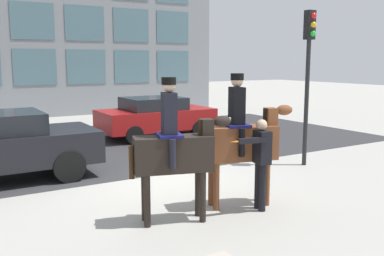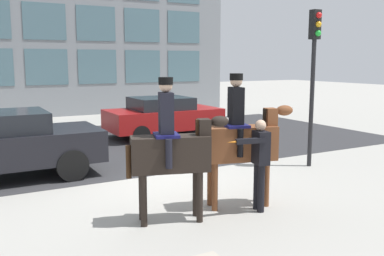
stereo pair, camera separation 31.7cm
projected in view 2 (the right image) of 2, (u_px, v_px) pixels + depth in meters
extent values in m
plane|color=#9E9B93|center=(157.00, 182.00, 9.70)|extent=(80.00, 80.00, 0.00)
cube|color=#2D2D30|center=(97.00, 146.00, 13.82)|extent=(19.65, 8.50, 0.01)
cube|color=slate|center=(47.00, 67.00, 20.45)|extent=(1.98, 0.02, 1.71)
cube|color=slate|center=(98.00, 67.00, 21.62)|extent=(1.98, 0.02, 1.71)
cube|color=slate|center=(143.00, 66.00, 22.79)|extent=(1.98, 0.02, 1.71)
cube|color=slate|center=(184.00, 66.00, 23.96)|extent=(1.98, 0.02, 1.71)
cube|color=slate|center=(45.00, 21.00, 20.12)|extent=(1.98, 0.02, 1.71)
cube|color=slate|center=(96.00, 23.00, 21.29)|extent=(1.98, 0.02, 1.71)
cube|color=slate|center=(142.00, 25.00, 22.46)|extent=(1.98, 0.02, 1.71)
cube|color=slate|center=(184.00, 27.00, 23.63)|extent=(1.98, 0.02, 1.71)
cube|color=black|center=(170.00, 154.00, 7.14)|extent=(1.38, 0.80, 0.60)
cylinder|color=black|center=(196.00, 192.00, 7.50)|extent=(0.11, 0.11, 0.87)
cylinder|color=black|center=(200.00, 197.00, 7.20)|extent=(0.11, 0.11, 0.87)
cylinder|color=black|center=(142.00, 195.00, 7.31)|extent=(0.11, 0.11, 0.87)
cylinder|color=black|center=(144.00, 201.00, 7.01)|extent=(0.11, 0.11, 0.87)
cube|color=black|center=(204.00, 133.00, 7.21)|extent=(0.26, 0.29, 0.48)
cube|color=#382314|center=(197.00, 132.00, 7.18)|extent=(0.06, 0.09, 0.43)
ellipsoid|color=black|center=(220.00, 121.00, 7.24)|extent=(0.36, 0.28, 0.19)
cube|color=silver|center=(225.00, 120.00, 7.25)|extent=(0.12, 0.08, 0.08)
cylinder|color=#382314|center=(129.00, 162.00, 7.02)|extent=(0.09, 0.09, 0.55)
cube|color=#14144C|center=(166.00, 135.00, 7.08)|extent=(0.51, 0.57, 0.05)
cube|color=black|center=(166.00, 113.00, 7.02)|extent=(0.30, 0.37, 0.68)
sphere|color=#D1A889|center=(166.00, 86.00, 6.95)|extent=(0.22, 0.22, 0.22)
cylinder|color=black|center=(166.00, 81.00, 6.94)|extent=(0.24, 0.24, 0.12)
cylinder|color=black|center=(164.00, 147.00, 7.38)|extent=(0.11, 0.11, 0.48)
cylinder|color=black|center=(169.00, 154.00, 6.86)|extent=(0.11, 0.11, 0.48)
cube|color=brown|center=(239.00, 143.00, 7.91)|extent=(1.47, 0.79, 0.64)
cylinder|color=brown|center=(260.00, 179.00, 8.29)|extent=(0.11, 0.11, 0.88)
cylinder|color=brown|center=(266.00, 183.00, 7.99)|extent=(0.11, 0.11, 0.88)
cylinder|color=brown|center=(210.00, 183.00, 8.05)|extent=(0.11, 0.11, 0.88)
cylinder|color=brown|center=(215.00, 187.00, 7.76)|extent=(0.11, 0.11, 0.88)
cube|color=brown|center=(270.00, 123.00, 7.99)|extent=(0.26, 0.29, 0.54)
cube|color=black|center=(264.00, 122.00, 7.96)|extent=(0.06, 0.09, 0.49)
ellipsoid|color=brown|center=(284.00, 110.00, 8.02)|extent=(0.37, 0.28, 0.20)
cube|color=silver|center=(289.00, 109.00, 8.04)|extent=(0.13, 0.08, 0.08)
cylinder|color=black|center=(200.00, 151.00, 7.75)|extent=(0.09, 0.09, 0.55)
cube|color=#14144C|center=(236.00, 126.00, 7.84)|extent=(0.53, 0.57, 0.05)
cube|color=black|center=(236.00, 106.00, 7.78)|extent=(0.30, 0.37, 0.67)
sphere|color=#D1A889|center=(236.00, 81.00, 7.71)|extent=(0.22, 0.22, 0.22)
cylinder|color=black|center=(236.00, 77.00, 7.70)|extent=(0.24, 0.24, 0.12)
cylinder|color=black|center=(231.00, 138.00, 8.14)|extent=(0.11, 0.11, 0.51)
cylinder|color=black|center=(240.00, 143.00, 7.62)|extent=(0.11, 0.11, 0.51)
cylinder|color=black|center=(261.00, 188.00, 7.68)|extent=(0.13, 0.13, 0.88)
cylinder|color=black|center=(257.00, 186.00, 7.84)|extent=(0.13, 0.13, 0.88)
cube|color=black|center=(260.00, 147.00, 7.65)|extent=(0.29, 0.43, 0.60)
sphere|color=#D1A889|center=(261.00, 125.00, 7.58)|extent=(0.20, 0.20, 0.20)
cube|color=black|center=(251.00, 141.00, 7.37)|extent=(0.56, 0.19, 0.09)
cone|color=orange|center=(232.00, 142.00, 7.26)|extent=(0.19, 0.08, 0.04)
cube|color=black|center=(2.00, 148.00, 9.80)|extent=(4.40, 1.96, 0.73)
cylinder|color=black|center=(72.00, 165.00, 9.72)|extent=(0.73, 0.24, 0.73)
cylinder|color=black|center=(56.00, 151.00, 11.28)|extent=(0.73, 0.24, 0.73)
cube|color=maroon|center=(164.00, 119.00, 15.43)|extent=(4.04, 1.96, 0.70)
cube|color=black|center=(161.00, 103.00, 15.30)|extent=(2.02, 1.73, 0.43)
cylinder|color=black|center=(206.00, 129.00, 15.30)|extent=(0.61, 0.24, 0.61)
cylinder|color=black|center=(183.00, 123.00, 16.86)|extent=(0.61, 0.24, 0.61)
cylinder|color=black|center=(141.00, 135.00, 14.11)|extent=(0.61, 0.24, 0.61)
cylinder|color=black|center=(122.00, 127.00, 15.67)|extent=(0.61, 0.24, 0.61)
cylinder|color=black|center=(312.00, 104.00, 10.91)|extent=(0.11, 0.11, 3.24)
cube|color=black|center=(315.00, 25.00, 10.60)|extent=(0.24, 0.19, 0.72)
sphere|color=red|center=(319.00, 15.00, 10.47)|extent=(0.15, 0.15, 0.15)
sphere|color=orange|center=(319.00, 24.00, 10.50)|extent=(0.15, 0.15, 0.15)
sphere|color=green|center=(318.00, 33.00, 10.53)|extent=(0.15, 0.15, 0.15)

